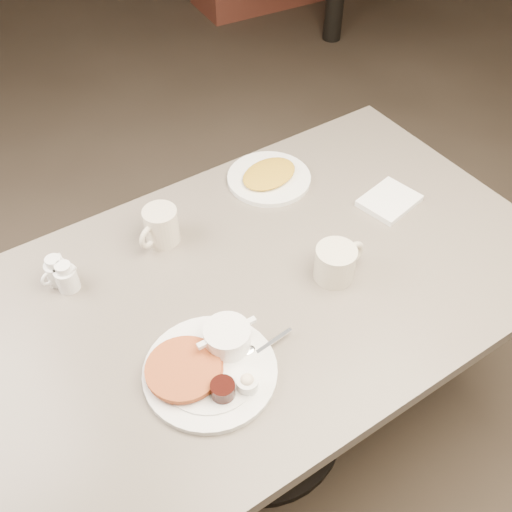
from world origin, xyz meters
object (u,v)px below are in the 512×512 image
diner_table (260,322)px  hash_plate (269,177)px  creamer_right (66,277)px  creamer_left (56,271)px  coffee_mug_near (336,262)px  main_plate (210,363)px  coffee_mug_far (161,226)px

diner_table → hash_plate: 0.43m
creamer_right → hash_plate: creamer_right is taller
creamer_left → creamer_right: (0.01, -0.03, -0.00)m
coffee_mug_near → creamer_right: bearing=149.9°
main_plate → hash_plate: (0.47, 0.46, -0.01)m
diner_table → creamer_left: creamer_left is taller
diner_table → coffee_mug_far: bearing=117.7°
hash_plate → creamer_right: bearing=-173.9°
main_plate → creamer_left: 0.46m
main_plate → creamer_right: size_ratio=4.48×
diner_table → creamer_right: 0.51m
hash_plate → main_plate: bearing=-135.6°
creamer_left → creamer_right: size_ratio=1.00×
coffee_mug_near → creamer_right: size_ratio=1.81×
diner_table → hash_plate: size_ratio=5.18×
main_plate → coffee_mug_far: 0.43m
coffee_mug_near → hash_plate: 0.40m
main_plate → hash_plate: bearing=44.4°
coffee_mug_near → coffee_mug_far: coffee_mug_far is taller
coffee_mug_near → coffee_mug_far: 0.46m
hash_plate → coffee_mug_near: bearing=-100.4°
diner_table → creamer_left: bearing=146.7°
coffee_mug_far → hash_plate: coffee_mug_far is taller
creamer_left → main_plate: bearing=-66.9°
creamer_right → coffee_mug_far: bearing=4.2°
creamer_left → creamer_right: same height
diner_table → coffee_mug_near: coffee_mug_near is taller
diner_table → creamer_left: (-0.42, 0.27, 0.21)m
creamer_left → hash_plate: 0.65m
coffee_mug_far → creamer_left: size_ratio=1.72×
creamer_right → creamer_left: bearing=111.3°
coffee_mug_near → coffee_mug_far: bearing=130.9°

